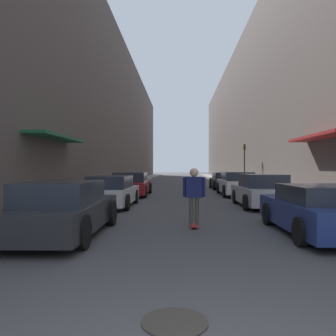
{
  "coord_description": "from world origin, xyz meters",
  "views": [
    {
      "loc": [
        -0.29,
        -1.87,
        1.63
      ],
      "look_at": [
        -0.78,
        12.12,
        1.6
      ],
      "focal_mm": 35.0,
      "sensor_mm": 36.0,
      "label": 1
    }
  ],
  "objects_px": {
    "parked_car_right_3": "(224,181)",
    "parked_car_left_0": "(64,209)",
    "manhole_cover": "(175,322)",
    "parked_car_right_0": "(320,210)",
    "parked_car_right_1": "(262,191)",
    "parked_car_left_1": "(111,192)",
    "skateboarder": "(194,191)",
    "parked_car_left_2": "(131,184)",
    "parked_car_right_2": "(237,184)",
    "traffic_light": "(244,160)"
  },
  "relations": [
    {
      "from": "parked_car_left_0",
      "to": "manhole_cover",
      "type": "bearing_deg",
      "value": -57.61
    },
    {
      "from": "parked_car_left_2",
      "to": "parked_car_right_0",
      "type": "xyz_separation_m",
      "value": [
        6.2,
        -10.84,
        -0.06
      ]
    },
    {
      "from": "traffic_light",
      "to": "manhole_cover",
      "type": "bearing_deg",
      "value": -102.89
    },
    {
      "from": "skateboarder",
      "to": "manhole_cover",
      "type": "distance_m",
      "value": 5.6
    },
    {
      "from": "parked_car_left_2",
      "to": "parked_car_right_2",
      "type": "xyz_separation_m",
      "value": [
        6.1,
        0.17,
        0.02
      ]
    },
    {
      "from": "parked_car_left_1",
      "to": "manhole_cover",
      "type": "relative_size",
      "value": 5.75
    },
    {
      "from": "parked_car_right_0",
      "to": "skateboarder",
      "type": "distance_m",
      "value": 3.15
    },
    {
      "from": "parked_car_left_0",
      "to": "parked_car_right_1",
      "type": "distance_m",
      "value": 8.49
    },
    {
      "from": "parked_car_left_1",
      "to": "skateboarder",
      "type": "xyz_separation_m",
      "value": [
        3.21,
        -4.47,
        0.37
      ]
    },
    {
      "from": "parked_car_right_2",
      "to": "parked_car_left_2",
      "type": "bearing_deg",
      "value": -178.41
    },
    {
      "from": "skateboarder",
      "to": "traffic_light",
      "type": "distance_m",
      "value": 17.96
    },
    {
      "from": "parked_car_right_0",
      "to": "parked_car_right_3",
      "type": "xyz_separation_m",
      "value": [
        -0.07,
        16.69,
        0.02
      ]
    },
    {
      "from": "parked_car_left_0",
      "to": "parked_car_right_1",
      "type": "height_order",
      "value": "parked_car_right_1"
    },
    {
      "from": "traffic_light",
      "to": "parked_car_right_0",
      "type": "bearing_deg",
      "value": -95.56
    },
    {
      "from": "manhole_cover",
      "to": "parked_car_right_0",
      "type": "bearing_deg",
      "value": 53.21
    },
    {
      "from": "parked_car_right_0",
      "to": "parked_car_right_2",
      "type": "xyz_separation_m",
      "value": [
        -0.1,
        11.01,
        0.07
      ]
    },
    {
      "from": "parked_car_right_3",
      "to": "traffic_light",
      "type": "xyz_separation_m",
      "value": [
        1.84,
        1.48,
        1.59
      ]
    },
    {
      "from": "parked_car_left_1",
      "to": "parked_car_right_0",
      "type": "xyz_separation_m",
      "value": [
        6.21,
        -5.36,
        -0.02
      ]
    },
    {
      "from": "parked_car_left_0",
      "to": "traffic_light",
      "type": "xyz_separation_m",
      "value": [
        7.93,
        18.5,
        1.56
      ]
    },
    {
      "from": "parked_car_left_1",
      "to": "parked_car_right_0",
      "type": "relative_size",
      "value": 0.98
    },
    {
      "from": "parked_car_left_2",
      "to": "parked_car_right_2",
      "type": "height_order",
      "value": "parked_car_right_2"
    },
    {
      "from": "parked_car_left_0",
      "to": "parked_car_right_3",
      "type": "bearing_deg",
      "value": 70.32
    },
    {
      "from": "parked_car_left_2",
      "to": "parked_car_left_0",
      "type": "bearing_deg",
      "value": -89.79
    },
    {
      "from": "parked_car_right_0",
      "to": "parked_car_left_2",
      "type": "bearing_deg",
      "value": 119.77
    },
    {
      "from": "parked_car_right_3",
      "to": "parked_car_left_0",
      "type": "bearing_deg",
      "value": -109.68
    },
    {
      "from": "parked_car_right_0",
      "to": "parked_car_right_1",
      "type": "xyz_separation_m",
      "value": [
        -0.02,
        5.53,
        0.05
      ]
    },
    {
      "from": "parked_car_right_3",
      "to": "skateboarder",
      "type": "relative_size",
      "value": 2.62
    },
    {
      "from": "parked_car_left_0",
      "to": "skateboarder",
      "type": "height_order",
      "value": "skateboarder"
    },
    {
      "from": "parked_car_right_2",
      "to": "parked_car_left_0",
      "type": "bearing_deg",
      "value": -118.13
    },
    {
      "from": "parked_car_left_0",
      "to": "parked_car_right_2",
      "type": "distance_m",
      "value": 12.86
    },
    {
      "from": "manhole_cover",
      "to": "traffic_light",
      "type": "xyz_separation_m",
      "value": [
        5.21,
        22.77,
        2.18
      ]
    },
    {
      "from": "parked_car_right_0",
      "to": "manhole_cover",
      "type": "relative_size",
      "value": 5.85
    },
    {
      "from": "parked_car_left_0",
      "to": "parked_car_left_1",
      "type": "xyz_separation_m",
      "value": [
        -0.05,
        5.68,
        -0.02
      ]
    },
    {
      "from": "parked_car_left_2",
      "to": "traffic_light",
      "type": "bearing_deg",
      "value": 42.6
    },
    {
      "from": "parked_car_left_0",
      "to": "manhole_cover",
      "type": "xyz_separation_m",
      "value": [
        2.71,
        -4.28,
        -0.62
      ]
    },
    {
      "from": "parked_car_left_2",
      "to": "traffic_light",
      "type": "distance_m",
      "value": 10.94
    },
    {
      "from": "parked_car_right_0",
      "to": "parked_car_right_3",
      "type": "relative_size",
      "value": 0.97
    },
    {
      "from": "parked_car_left_1",
      "to": "parked_car_right_3",
      "type": "xyz_separation_m",
      "value": [
        6.14,
        11.33,
        -0.01
      ]
    },
    {
      "from": "parked_car_right_0",
      "to": "skateboarder",
      "type": "bearing_deg",
      "value": 163.49
    },
    {
      "from": "parked_car_left_1",
      "to": "parked_car_right_1",
      "type": "bearing_deg",
      "value": 1.66
    },
    {
      "from": "parked_car_left_0",
      "to": "parked_car_left_1",
      "type": "height_order",
      "value": "parked_car_left_0"
    },
    {
      "from": "skateboarder",
      "to": "manhole_cover",
      "type": "xyz_separation_m",
      "value": [
        -0.44,
        -5.5,
        -0.98
      ]
    },
    {
      "from": "parked_car_right_0",
      "to": "manhole_cover",
      "type": "height_order",
      "value": "parked_car_right_0"
    },
    {
      "from": "parked_car_right_3",
      "to": "parked_car_right_1",
      "type": "bearing_deg",
      "value": -89.72
    },
    {
      "from": "parked_car_right_2",
      "to": "parked_car_right_0",
      "type": "bearing_deg",
      "value": -89.5
    },
    {
      "from": "parked_car_left_1",
      "to": "traffic_light",
      "type": "distance_m",
      "value": 15.18
    },
    {
      "from": "parked_car_left_2",
      "to": "parked_car_right_3",
      "type": "distance_m",
      "value": 8.47
    },
    {
      "from": "skateboarder",
      "to": "parked_car_right_2",
      "type": "bearing_deg",
      "value": 73.99
    },
    {
      "from": "parked_car_right_1",
      "to": "skateboarder",
      "type": "distance_m",
      "value": 5.53
    },
    {
      "from": "parked_car_left_2",
      "to": "manhole_cover",
      "type": "bearing_deg",
      "value": -79.89
    }
  ]
}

